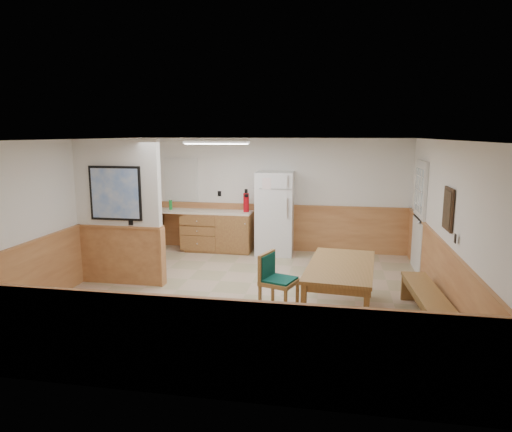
% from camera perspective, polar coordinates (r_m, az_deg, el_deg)
% --- Properties ---
extents(ground, '(6.00, 6.00, 0.00)m').
position_cam_1_polar(ground, '(7.57, -1.34, -9.74)').
color(ground, tan).
rests_on(ground, ground).
extents(ceiling, '(6.00, 6.00, 0.02)m').
position_cam_1_polar(ceiling, '(7.12, -1.42, 9.53)').
color(ceiling, silver).
rests_on(ceiling, back_wall).
extents(back_wall, '(6.00, 0.02, 2.50)m').
position_cam_1_polar(back_wall, '(10.16, 1.99, 2.67)').
color(back_wall, white).
rests_on(back_wall, ground).
extents(right_wall, '(0.02, 6.00, 2.50)m').
position_cam_1_polar(right_wall, '(7.28, 22.46, -1.14)').
color(right_wall, white).
rests_on(right_wall, ground).
extents(left_wall, '(0.02, 6.00, 2.50)m').
position_cam_1_polar(left_wall, '(8.37, -21.95, 0.29)').
color(left_wall, white).
rests_on(left_wall, ground).
extents(wainscot_back, '(6.00, 0.04, 1.00)m').
position_cam_1_polar(wainscot_back, '(10.27, 1.95, -1.50)').
color(wainscot_back, tan).
rests_on(wainscot_back, ground).
extents(wainscot_right, '(0.04, 6.00, 1.00)m').
position_cam_1_polar(wainscot_right, '(7.45, 21.92, -6.80)').
color(wainscot_right, tan).
rests_on(wainscot_right, ground).
extents(wainscot_left, '(0.04, 6.00, 1.00)m').
position_cam_1_polar(wainscot_left, '(8.51, -21.50, -4.69)').
color(wainscot_left, tan).
rests_on(wainscot_left, ground).
extents(partition_wall, '(1.50, 0.20, 2.50)m').
position_cam_1_polar(partition_wall, '(8.17, -16.75, 0.25)').
color(partition_wall, white).
rests_on(partition_wall, ground).
extents(kitchen_counter, '(2.20, 0.61, 1.00)m').
position_cam_1_polar(kitchen_counter, '(10.23, -5.01, -1.80)').
color(kitchen_counter, olive).
rests_on(kitchen_counter, ground).
extents(exterior_door, '(0.07, 1.02, 2.15)m').
position_cam_1_polar(exterior_door, '(9.14, 19.68, -0.04)').
color(exterior_door, silver).
rests_on(exterior_door, ground).
extents(kitchen_window, '(0.80, 0.04, 1.00)m').
position_cam_1_polar(kitchen_window, '(10.61, -9.35, 4.49)').
color(kitchen_window, silver).
rests_on(kitchen_window, back_wall).
extents(wall_painting, '(0.04, 0.50, 0.60)m').
position_cam_1_polar(wall_painting, '(6.93, 22.87, 0.82)').
color(wall_painting, '#362315').
rests_on(wall_painting, right_wall).
extents(fluorescent_fixture, '(1.20, 0.30, 0.09)m').
position_cam_1_polar(fluorescent_fixture, '(8.57, -4.97, 9.25)').
color(fluorescent_fixture, silver).
rests_on(fluorescent_fixture, ceiling).
extents(refrigerator, '(0.81, 0.73, 1.79)m').
position_cam_1_polar(refrigerator, '(9.84, 2.36, 0.33)').
color(refrigerator, white).
rests_on(refrigerator, ground).
extents(dining_table, '(1.06, 1.89, 0.75)m').
position_cam_1_polar(dining_table, '(6.67, 10.55, -6.74)').
color(dining_table, '#A6713D').
rests_on(dining_table, ground).
extents(dining_bench, '(0.47, 1.71, 0.45)m').
position_cam_1_polar(dining_bench, '(6.89, 20.48, -9.43)').
color(dining_bench, '#A6713D').
rests_on(dining_bench, ground).
extents(dining_chair, '(0.77, 0.64, 0.85)m').
position_cam_1_polar(dining_chair, '(6.85, 2.20, -7.56)').
color(dining_chair, '#A6713D').
rests_on(dining_chair, ground).
extents(fire_extinguisher, '(0.15, 0.15, 0.50)m').
position_cam_1_polar(fire_extinguisher, '(9.98, -1.24, 1.78)').
color(fire_extinguisher, '#B00913').
rests_on(fire_extinguisher, kitchen_counter).
extents(soap_bottle, '(0.09, 0.09, 0.22)m').
position_cam_1_polar(soap_bottle, '(10.47, -10.63, 1.38)').
color(soap_bottle, '#1A9135').
rests_on(soap_bottle, kitchen_counter).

